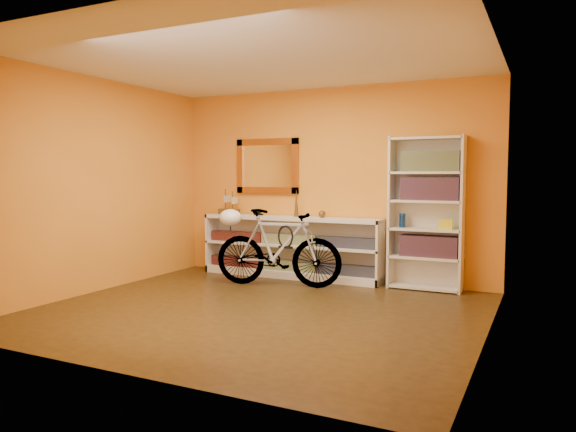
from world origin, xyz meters
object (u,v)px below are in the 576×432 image
at_px(helmet, 230,218).
at_px(bookcase, 426,213).
at_px(console_unit, 290,247).
at_px(bicycle, 278,248).

bearing_deg(helmet, bookcase, 17.92).
bearing_deg(helmet, console_unit, 55.43).
xyz_separation_m(console_unit, helmet, (-0.51, -0.74, 0.45)).
bearing_deg(bookcase, helmet, -162.08).
distance_m(console_unit, bicycle, 0.63).
distance_m(bookcase, bicycle, 1.90).
height_order(console_unit, bicycle, bicycle).
relative_size(bookcase, helmet, 6.49).
relative_size(console_unit, helmet, 8.89).
height_order(bookcase, helmet, bookcase).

